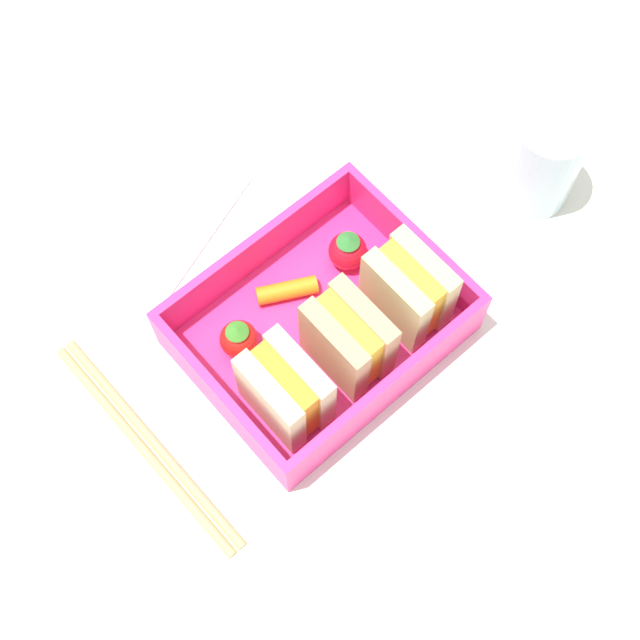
{
  "coord_description": "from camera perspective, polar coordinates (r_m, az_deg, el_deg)",
  "views": [
    {
      "loc": [
        15.85,
        18.11,
        58.24
      ],
      "look_at": [
        0.0,
        0.0,
        2.7
      ],
      "focal_mm": 50.0,
      "sensor_mm": 36.0,
      "label": 1
    }
  ],
  "objects": [
    {
      "name": "sandwich_center_left",
      "position": [
        0.58,
        1.8,
        -1.24
      ],
      "size": [
        3.76,
        5.56,
        6.34
      ],
      "color": "tan",
      "rests_on": "bento_tray"
    },
    {
      "name": "strawberry_far_left",
      "position": [
        0.6,
        -5.23,
        -1.19
      ],
      "size": [
        2.62,
        2.62,
        3.22
      ],
      "color": "red",
      "rests_on": "bento_tray"
    },
    {
      "name": "bento_tray",
      "position": [
        0.62,
        -0.0,
        -0.77
      ],
      "size": [
        17.91,
        14.16,
        1.2
      ],
      "primitive_type": "cube",
      "color": "#F13086",
      "rests_on": "ground_plane"
    },
    {
      "name": "ground_plane",
      "position": [
        0.64,
        -0.0,
        -1.32
      ],
      "size": [
        120.0,
        120.0,
        2.0
      ],
      "primitive_type": "cube",
      "color": "white"
    },
    {
      "name": "sandwich_center",
      "position": [
        0.57,
        -2.23,
        -4.53
      ],
      "size": [
        3.76,
        5.56,
        6.34
      ],
      "color": "beige",
      "rests_on": "bento_tray"
    },
    {
      "name": "bento_rim",
      "position": [
        0.6,
        -0.0,
        0.15
      ],
      "size": [
        17.91,
        14.16,
        3.81
      ],
      "color": "#F13086",
      "rests_on": "bento_tray"
    },
    {
      "name": "chopstick_pair",
      "position": [
        0.61,
        -11.02,
        -7.74
      ],
      "size": [
        1.8,
        18.97,
        0.7
      ],
      "color": "tan",
      "rests_on": "ground_plane"
    },
    {
      "name": "sandwich_left",
      "position": [
        0.6,
        5.63,
        1.9
      ],
      "size": [
        3.76,
        5.56,
        6.34
      ],
      "color": "#D2C58A",
      "rests_on": "bento_tray"
    },
    {
      "name": "folded_napkin",
      "position": [
        0.69,
        -11.26,
        7.08
      ],
      "size": [
        16.0,
        15.2,
        0.4
      ],
      "primitive_type": "cube",
      "rotation": [
        0.0,
        0.0,
        0.34
      ],
      "color": "silver",
      "rests_on": "ground_plane"
    },
    {
      "name": "strawberry_left",
      "position": [
        0.63,
        1.78,
        4.49
      ],
      "size": [
        2.74,
        2.74,
        3.34
      ],
      "color": "red",
      "rests_on": "bento_tray"
    },
    {
      "name": "drinking_glass",
      "position": [
        0.67,
        14.07,
        9.88
      ],
      "size": [
        5.38,
        5.38,
        8.19
      ],
      "primitive_type": "cylinder",
      "color": "silver",
      "rests_on": "ground_plane"
    },
    {
      "name": "carrot_stick_far_left",
      "position": [
        0.63,
        -1.91,
        2.08
      ],
      "size": [
        4.42,
        3.15,
        1.31
      ],
      "primitive_type": "cylinder",
      "rotation": [
        1.57,
        0.0,
        1.09
      ],
      "color": "orange",
      "rests_on": "bento_tray"
    }
  ]
}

